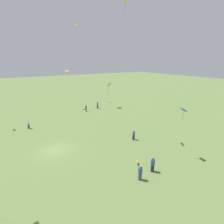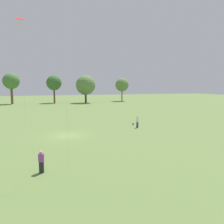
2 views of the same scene
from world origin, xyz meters
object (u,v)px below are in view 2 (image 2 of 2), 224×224
person_0 (41,162)px  person_1 (137,122)px  picnic_bag_0 (133,124)px  kite_5 (20,23)px

person_0 → person_1: person_1 is taller
person_1 → picnic_bag_0: 2.54m
person_1 → person_0: bearing=77.1°
kite_5 → picnic_bag_0: kite_5 is taller
person_1 → kite_5: size_ratio=0.10×
person_0 → person_1: 19.62m
person_1 → picnic_bag_0: size_ratio=5.45×
picnic_bag_0 → kite_5: bearing=162.5°
person_1 → kite_5: (-16.36, 7.71, 15.20)m
person_1 → kite_5: kite_5 is taller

